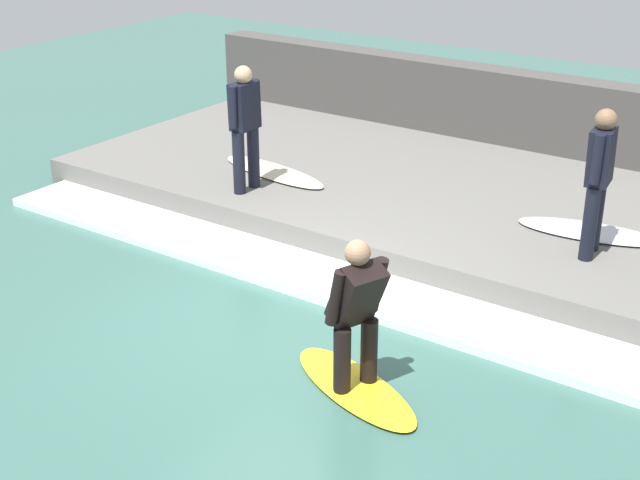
# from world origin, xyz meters

# --- Properties ---
(ground_plane) EXTENTS (28.00, 28.00, 0.00)m
(ground_plane) POSITION_xyz_m (0.00, 0.00, 0.00)
(ground_plane) COLOR #386056
(concrete_ledge) EXTENTS (4.40, 10.79, 0.38)m
(concrete_ledge) POSITION_xyz_m (3.71, 0.00, 0.19)
(concrete_ledge) COLOR #66635E
(concrete_ledge) RESTS_ON ground_plane
(back_wall) EXTENTS (0.50, 11.33, 1.50)m
(back_wall) POSITION_xyz_m (6.16, 0.00, 0.75)
(back_wall) COLOR #474442
(back_wall) RESTS_ON ground_plane
(wave_foam_crest) EXTENTS (0.93, 10.25, 0.10)m
(wave_foam_crest) POSITION_xyz_m (1.05, 0.00, 0.05)
(wave_foam_crest) COLOR white
(wave_foam_crest) RESTS_ON ground_plane
(surfboard_riding) EXTENTS (1.14, 1.75, 0.06)m
(surfboard_riding) POSITION_xyz_m (-0.60, -1.32, 0.03)
(surfboard_riding) COLOR yellow
(surfboard_riding) RESTS_ON ground_plane
(surfer_riding) EXTENTS (0.53, 0.57, 1.46)m
(surfer_riding) POSITION_xyz_m (-0.60, -1.32, 0.87)
(surfer_riding) COLOR black
(surfer_riding) RESTS_ON surfboard_riding
(surfer_waiting_near) EXTENTS (0.57, 0.30, 1.69)m
(surfer_waiting_near) POSITION_xyz_m (2.76, -2.32, 1.33)
(surfer_waiting_near) COLOR black
(surfer_waiting_near) RESTS_ON concrete_ledge
(surfboard_waiting_near) EXTENTS (0.87, 1.79, 0.06)m
(surfboard_waiting_near) POSITION_xyz_m (3.34, -2.13, 0.41)
(surfboard_waiting_near) COLOR silver
(surfboard_waiting_near) RESTS_ON concrete_ledge
(surfer_waiting_far) EXTENTS (0.57, 0.25, 1.69)m
(surfer_waiting_far) POSITION_xyz_m (2.18, 2.18, 1.32)
(surfer_waiting_far) COLOR black
(surfer_waiting_far) RESTS_ON concrete_ledge
(surfboard_waiting_far) EXTENTS (0.87, 2.00, 0.06)m
(surfboard_waiting_far) POSITION_xyz_m (2.90, 2.28, 0.41)
(surfboard_waiting_far) COLOR beige
(surfboard_waiting_far) RESTS_ON concrete_ledge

